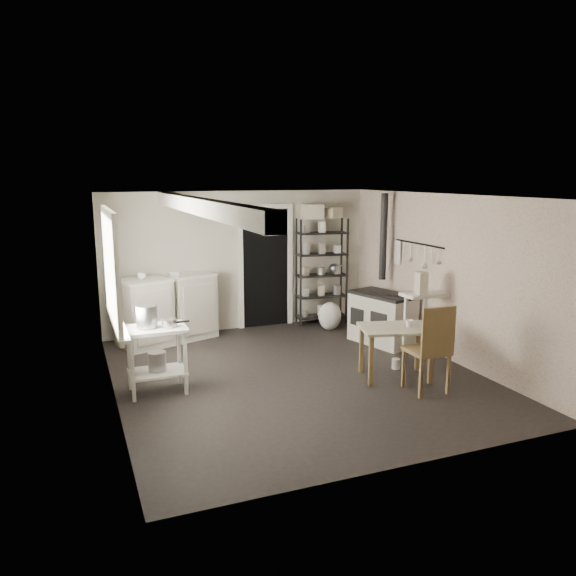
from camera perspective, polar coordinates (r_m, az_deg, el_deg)
name	(u,v)px	position (r m, az deg, el deg)	size (l,w,h in m)	color
floor	(296,375)	(7.36, 0.87, -8.86)	(5.00, 5.00, 0.00)	black
ceiling	(297,196)	(6.91, 0.93, 9.34)	(5.00, 5.00, 0.00)	beige
wall_back	(239,261)	(9.37, -4.96, 2.76)	(4.50, 0.02, 2.30)	#B6AF9B
wall_front	(409,342)	(4.90, 12.19, -5.43)	(4.50, 0.02, 2.30)	#B6AF9B
wall_left	(110,303)	(6.55, -17.63, -1.48)	(0.02, 5.00, 2.30)	#B6AF9B
wall_right	(445,277)	(8.16, 15.66, 1.10)	(0.02, 5.00, 2.30)	#B6AF9B
window	(109,269)	(6.68, -17.68, 1.83)	(0.12, 1.76, 1.28)	silver
doorway	(266,268)	(9.50, -2.29, 2.00)	(0.96, 0.10, 2.08)	silver
ceiling_beam	(200,206)	(6.55, -8.92, 8.22)	(0.18, 5.00, 0.18)	silver
wallpaper_panel	(444,277)	(8.16, 15.60, 1.10)	(0.01, 5.00, 2.30)	beige
utensil_rail	(418,244)	(8.55, 13.06, 4.39)	(0.06, 1.20, 0.44)	#A8A8AA
prep_table	(157,360)	(6.87, -13.17, -7.14)	(0.70, 0.50, 0.80)	silver
stockpot	(147,316)	(6.72, -14.18, -2.79)	(0.24, 0.24, 0.26)	#A8A8AA
saucepan	(169,323)	(6.72, -12.00, -3.49)	(0.18, 0.18, 0.10)	#A8A8AA
bucket	(157,361)	(6.88, -13.15, -7.25)	(0.21, 0.21, 0.23)	#A8A8AA
base_cabinets	(167,312)	(8.92, -12.19, -2.42)	(1.56, 0.67, 1.03)	beige
mixing_bowl	(175,281)	(8.77, -11.45, 0.70)	(0.29, 0.29, 0.07)	white
counter_cup	(142,283)	(8.65, -14.62, 0.51)	(0.13, 0.13, 0.10)	white
shelf_rack	(321,269)	(9.72, 3.42, 1.90)	(0.87, 0.34, 1.83)	black
shelf_jar	(306,245)	(9.60, 1.82, 4.34)	(0.09, 0.09, 0.20)	white
storage_box_a	(312,208)	(9.56, 2.49, 8.15)	(0.35, 0.31, 0.24)	beige
storage_box_b	(332,208)	(9.71, 4.53, 8.06)	(0.27, 0.25, 0.17)	beige
stove	(382,315)	(8.73, 9.56, -2.75)	(0.55, 1.00, 0.78)	beige
stovepipe	(383,237)	(9.06, 9.67, 5.15)	(0.11, 0.11, 1.45)	black
side_ledge	(422,330)	(8.08, 13.49, -4.13)	(0.62, 0.33, 0.96)	silver
oats_box	(421,290)	(7.85, 13.34, -0.21)	(0.12, 0.20, 0.30)	beige
work_table	(395,349)	(7.29, 10.85, -6.11)	(0.88, 0.62, 0.67)	#BDB6A1
table_cup	(409,317)	(7.21, 12.23, -2.85)	(0.10, 0.10, 0.09)	white
chair	(426,352)	(6.91, 13.89, -6.31)	(0.44, 0.47, 1.08)	brown
flour_sack	(330,316)	(9.41, 4.28, -2.84)	(0.39, 0.33, 0.47)	silver
floor_crock	(396,363)	(7.72, 10.91, -7.51)	(0.11, 0.11, 0.14)	white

